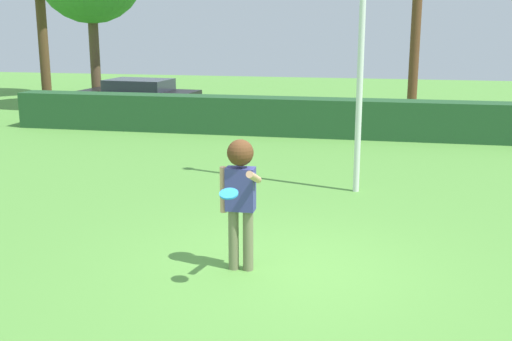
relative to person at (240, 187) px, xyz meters
name	(u,v)px	position (x,y,z in m)	size (l,w,h in m)	color
ground_plane	(281,270)	(0.54, 0.09, -1.16)	(60.00, 60.00, 0.00)	#59973E
person	(240,187)	(0.00, 0.00, 0.00)	(0.57, 0.76, 1.80)	#717351
frisbee	(229,194)	(0.02, -0.71, 0.11)	(0.23, 0.23, 0.09)	#268CE5
hedge_row	(341,118)	(0.54, 10.44, -0.61)	(20.10, 0.90, 1.10)	#234E2A
parked_car_black	(139,95)	(-6.96, 13.68, -0.47)	(4.33, 2.11, 1.25)	black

